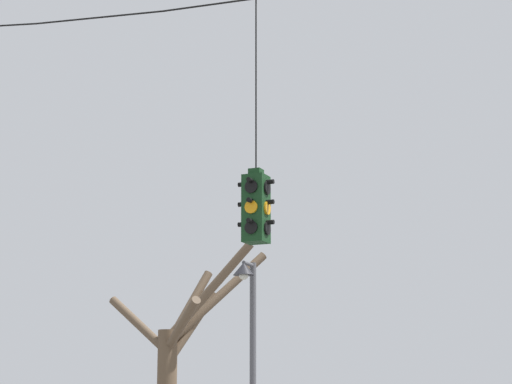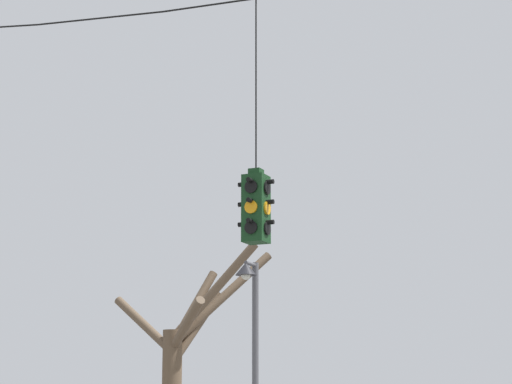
{
  "view_description": "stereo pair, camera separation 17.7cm",
  "coord_description": "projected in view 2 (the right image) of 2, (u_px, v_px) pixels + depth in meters",
  "views": [
    {
      "loc": [
        3.74,
        -13.57,
        1.88
      ],
      "look_at": [
        -2.09,
        -0.07,
        5.08
      ],
      "focal_mm": 70.0,
      "sensor_mm": 36.0,
      "label": 1
    },
    {
      "loc": [
        3.9,
        -13.5,
        1.88
      ],
      "look_at": [
        -2.09,
        -0.07,
        5.08
      ],
      "focal_mm": 70.0,
      "sensor_mm": 36.0,
      "label": 2
    }
  ],
  "objects": [
    {
      "name": "traffic_light_near_right_pole",
      "position": [
        256.0,
        206.0,
        15.0
      ],
      "size": [
        0.58,
        0.58,
        3.9
      ],
      "color": "#143819"
    },
    {
      "name": "bare_tree",
      "position": [
        183.0,
        364.0,
        24.11
      ],
      "size": [
        3.88,
        3.28,
        5.91
      ],
      "color": "brown",
      "rests_on": "ground_plane"
    },
    {
      "name": "street_lamp",
      "position": [
        252.0,
        341.0,
        18.07
      ],
      "size": [
        0.39,
        0.68,
        4.54
      ],
      "color": "#515156",
      "rests_on": "ground_plane"
    }
  ]
}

